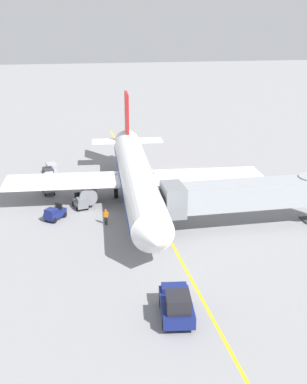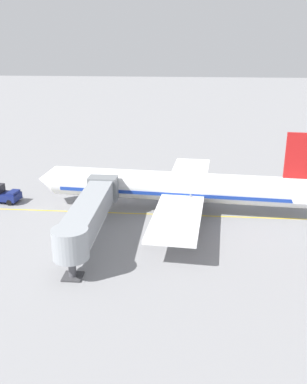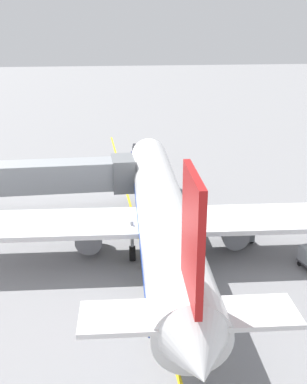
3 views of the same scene
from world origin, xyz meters
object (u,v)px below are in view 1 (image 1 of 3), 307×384
at_px(baggage_tug_lead, 80,202).
at_px(baggage_cart_front, 48,186).
at_px(pushback_tractor, 177,305).
at_px(baggage_tug_spare, 55,213).
at_px(baggage_cart_tail_end, 52,168).
at_px(parked_airliner, 136,176).
at_px(jet_bridge, 248,194).
at_px(baggage_cart_third_in_train, 48,173).
at_px(baggage_tug_trailing, 49,175).
at_px(baggage_cart_second_in_train, 50,179).
at_px(ground_crew_wing_walker, 106,216).

bearing_deg(baggage_tug_lead, baggage_cart_front, -57.88).
xyz_separation_m(pushback_tractor, baggage_tug_lead, (5.47, -22.98, -0.39)).
height_order(baggage_tug_spare, baggage_cart_tail_end, baggage_tug_spare).
relative_size(parked_airliner, jet_bridge, 2.11).
relative_size(jet_bridge, baggage_tug_spare, 6.52).
bearing_deg(baggage_cart_third_in_train, jet_bridge, 135.43).
height_order(parked_airliner, baggage_tug_trailing, parked_airliner).
bearing_deg(pushback_tractor, baggage_cart_second_in_train, -74.33).
height_order(baggage_tug_trailing, baggage_tug_spare, same).
distance_m(baggage_tug_spare, baggage_cart_third_in_train, 14.19).
relative_size(baggage_tug_trailing, ground_crew_wing_walker, 1.54).
bearing_deg(baggage_tug_lead, baggage_cart_second_in_train, -68.44).
bearing_deg(baggage_cart_tail_end, baggage_cart_third_in_train, 78.68).
height_order(baggage_cart_second_in_train, baggage_cart_tail_end, same).
bearing_deg(baggage_cart_second_in_train, ground_crew_wing_walker, 112.52).
bearing_deg(baggage_tug_trailing, baggage_cart_front, 89.46).
xyz_separation_m(jet_bridge, baggage_tug_lead, (16.48, -8.44, -2.75)).
distance_m(jet_bridge, ground_crew_wing_walker, 14.71).
bearing_deg(baggage_tug_lead, parked_airliner, -173.31).
height_order(baggage_cart_tail_end, ground_crew_wing_walker, ground_crew_wing_walker).
xyz_separation_m(parked_airliner, baggage_tug_trailing, (10.04, -10.11, -2.47)).
bearing_deg(parked_airliner, baggage_cart_third_in_train, -46.22).
distance_m(jet_bridge, pushback_tractor, 18.39).
bearing_deg(jet_bridge, baggage_tug_spare, -16.11).
height_order(baggage_tug_lead, baggage_tug_trailing, same).
distance_m(baggage_cart_third_in_train, baggage_cart_tail_end, 2.19).
bearing_deg(baggage_tug_spare, baggage_cart_tail_end, -88.96).
xyz_separation_m(baggage_tug_spare, baggage_cart_second_in_train, (0.50, -11.32, 0.24)).
bearing_deg(baggage_tug_trailing, baggage_tug_spare, 92.73).
bearing_deg(baggage_tug_trailing, baggage_cart_second_in_train, 93.81).
height_order(parked_airliner, jet_bridge, parked_airliner).
bearing_deg(jet_bridge, baggage_cart_second_in_train, -40.46).
bearing_deg(pushback_tractor, baggage_cart_front, -72.50).
bearing_deg(baggage_tug_trailing, jet_bridge, 135.97).
relative_size(baggage_tug_trailing, baggage_cart_second_in_train, 0.88).
bearing_deg(ground_crew_wing_walker, baggage_cart_second_in_train, -67.48).
distance_m(pushback_tractor, baggage_cart_tail_end, 37.45).
bearing_deg(baggage_tug_spare, baggage_tug_lead, -134.96).
bearing_deg(parked_airliner, baggage_tug_trailing, -45.20).
bearing_deg(baggage_cart_tail_end, baggage_tug_spare, 91.04).
bearing_deg(baggage_cart_tail_end, ground_crew_wing_walker, 106.33).
height_order(jet_bridge, baggage_tug_trailing, jet_bridge).
relative_size(baggage_tug_lead, baggage_tug_spare, 1.00).
relative_size(baggage_tug_trailing, baggage_tug_spare, 0.96).
bearing_deg(ground_crew_wing_walker, jet_bridge, 167.27).
bearing_deg(baggage_cart_third_in_train, baggage_tug_trailing, 99.08).
height_order(baggage_tug_lead, baggage_cart_second_in_train, baggage_tug_lead).
relative_size(baggage_cart_third_in_train, ground_crew_wing_walker, 1.76).
bearing_deg(baggage_cart_third_in_train, parked_airliner, 133.78).
bearing_deg(baggage_cart_front, jet_bridge, 144.86).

